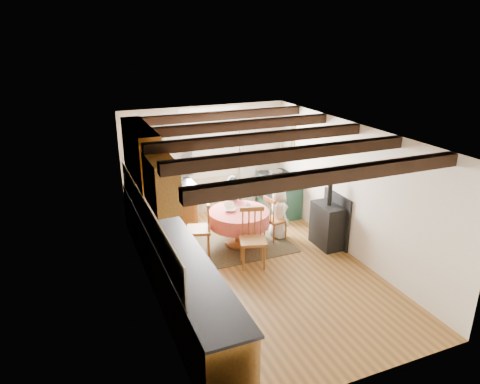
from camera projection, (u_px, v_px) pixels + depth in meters
name	position (u px, v px, depth m)	size (l,w,h in m)	color
floor	(258.00, 269.00, 7.50)	(3.60, 5.50, 0.00)	#8F5E27
ceiling	(260.00, 132.00, 6.66)	(3.60, 5.50, 0.00)	white
wall_back	(206.00, 161.00, 9.46)	(3.60, 0.00, 2.40)	silver
wall_front	(366.00, 293.00, 4.70)	(3.60, 0.00, 2.40)	silver
wall_left	(148.00, 222.00, 6.43)	(0.00, 5.50, 2.40)	silver
wall_right	(351.00, 190.00, 7.73)	(0.00, 5.50, 2.40)	silver
beam_a	(334.00, 175.00, 4.96)	(3.60, 0.16, 0.16)	black
beam_b	(292.00, 154.00, 5.83)	(3.60, 0.16, 0.16)	black
beam_c	(260.00, 138.00, 6.70)	(3.60, 0.16, 0.16)	black
beam_d	(236.00, 126.00, 7.56)	(3.60, 0.16, 0.16)	black
beam_e	(216.00, 116.00, 8.43)	(3.60, 0.16, 0.16)	black
splash_left	(146.00, 215.00, 6.70)	(0.02, 4.50, 0.55)	beige
splash_back	(160.00, 166.00, 9.09)	(1.40, 0.02, 0.55)	beige
base_cabinet_left	(171.00, 264.00, 6.80)	(0.60, 5.30, 0.88)	#99601E
base_cabinet_back	(163.00, 205.00, 9.09)	(1.30, 0.60, 0.88)	#99601E
worktop_left	(171.00, 237.00, 6.65)	(0.64, 5.30, 0.04)	black
worktop_back	(162.00, 185.00, 8.91)	(1.30, 0.64, 0.04)	black
wall_cabinet_glass	(141.00, 152.00, 7.27)	(0.34, 1.80, 0.90)	#99601E
wall_cabinet_solid	(161.00, 182.00, 5.99)	(0.34, 0.90, 0.70)	#99601E
window_frame	(210.00, 143.00, 9.35)	(1.34, 0.03, 1.54)	white
window_pane	(210.00, 143.00, 9.35)	(1.20, 0.01, 1.40)	white
curtain_left	(173.00, 171.00, 9.14)	(0.35, 0.10, 2.10)	silver
curtain_right	(247.00, 162.00, 9.75)	(0.35, 0.10, 2.10)	silver
curtain_rod	(210.00, 116.00, 9.06)	(0.03, 0.03, 2.00)	black
wall_picture	(288.00, 136.00, 9.54)	(0.04, 0.50, 0.60)	gold
wall_plate	(251.00, 135.00, 9.64)	(0.30, 0.30, 0.02)	silver
rug	(239.00, 244.00, 8.39)	(1.90, 1.48, 0.01)	brown
dining_table	(239.00, 228.00, 8.27)	(1.14, 1.14, 0.69)	#E86358
chair_near	(253.00, 239.00, 7.45)	(0.44, 0.47, 1.04)	brown
chair_left	(199.00, 228.00, 7.88)	(0.44, 0.46, 1.03)	brown
chair_right	(276.00, 218.00, 8.46)	(0.38, 0.40, 0.89)	brown
aga_range	(279.00, 194.00, 9.65)	(0.64, 0.99, 0.91)	#1E463A
cast_iron_stove	(328.00, 214.00, 8.12)	(0.39, 0.65, 1.31)	black
child_far	(232.00, 204.00, 8.75)	(0.44, 0.29, 1.20)	#43555B
child_right	(278.00, 212.00, 8.52)	(0.51, 0.33, 1.04)	white
bowl_a	(230.00, 210.00, 8.15)	(0.22, 0.22, 0.05)	silver
bowl_b	(229.00, 205.00, 8.34)	(0.20, 0.20, 0.06)	silver
cup	(248.00, 206.00, 8.24)	(0.11, 0.11, 0.10)	silver
canister_tall	(153.00, 180.00, 8.74)	(0.15, 0.15, 0.25)	#262628
canister_wide	(170.00, 178.00, 8.95)	(0.19, 0.19, 0.21)	#262628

